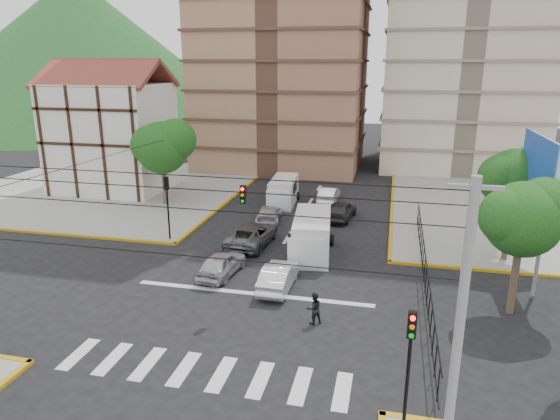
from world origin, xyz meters
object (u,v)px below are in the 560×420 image
(car_silver_front_left, at_px, (222,264))
(traffic_light_nw, at_px, (167,197))
(traffic_light_se, at_px, (410,352))
(car_white_front_right, at_px, (279,276))
(van_left_lane, at_px, (283,192))
(pedestrian_crosswalk, at_px, (314,308))
(van_right_lane, at_px, (311,237))

(car_silver_front_left, bearing_deg, traffic_light_nw, -34.58)
(traffic_light_se, bearing_deg, car_white_front_right, 123.28)
(traffic_light_se, xyz_separation_m, traffic_light_nw, (-15.60, 15.60, 0.00))
(van_left_lane, distance_m, pedestrian_crosswalk, 20.47)
(van_left_lane, height_order, pedestrian_crosswalk, van_left_lane)
(traffic_light_nw, height_order, van_left_lane, traffic_light_nw)
(van_left_lane, height_order, car_white_front_right, van_left_lane)
(car_silver_front_left, distance_m, car_white_front_right, 3.72)
(traffic_light_nw, relative_size, pedestrian_crosswalk, 2.83)
(pedestrian_crosswalk, bearing_deg, van_right_lane, -113.26)
(van_right_lane, distance_m, van_left_lane, 11.91)
(car_silver_front_left, height_order, pedestrian_crosswalk, pedestrian_crosswalk)
(traffic_light_nw, relative_size, car_white_front_right, 1.03)
(car_silver_front_left, bearing_deg, van_right_lane, -131.15)
(traffic_light_nw, bearing_deg, car_silver_front_left, -40.73)
(traffic_light_se, height_order, traffic_light_nw, same)
(van_right_lane, height_order, pedestrian_crosswalk, van_right_lane)
(car_white_front_right, bearing_deg, van_right_lane, -99.49)
(traffic_light_nw, relative_size, van_left_lane, 0.85)
(car_silver_front_left, xyz_separation_m, pedestrian_crosswalk, (6.10, -4.31, 0.08))
(van_right_lane, bearing_deg, traffic_light_se, -76.31)
(van_right_lane, relative_size, pedestrian_crosswalk, 3.81)
(van_right_lane, bearing_deg, car_silver_front_left, -144.03)
(traffic_light_nw, relative_size, car_silver_front_left, 1.07)
(traffic_light_se, xyz_separation_m, car_white_front_right, (-6.57, 10.01, -2.41))
(traffic_light_nw, xyz_separation_m, pedestrian_crosswalk, (11.52, -8.98, -2.33))
(van_right_lane, distance_m, pedestrian_crosswalk, 8.66)
(car_white_front_right, bearing_deg, traffic_light_se, 124.14)
(car_white_front_right, bearing_deg, pedestrian_crosswalk, 127.14)
(traffic_light_se, distance_m, car_silver_front_left, 15.13)
(car_white_front_right, relative_size, pedestrian_crosswalk, 2.75)
(van_right_lane, bearing_deg, car_white_front_right, -107.09)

